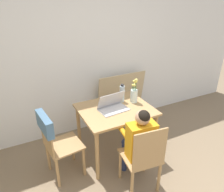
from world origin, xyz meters
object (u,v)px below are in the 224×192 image
(chair_occupied, at_px, (143,158))
(water_bottle, at_px, (122,94))
(chair_spare, at_px, (53,136))
(laptop, at_px, (113,106))
(person_seated, at_px, (139,139))
(flower_vase, at_px, (134,94))

(chair_occupied, distance_m, water_bottle, 0.95)
(chair_occupied, xyz_separation_m, chair_spare, (-0.83, 0.64, 0.15))
(laptop, xyz_separation_m, water_bottle, (0.21, 0.14, 0.07))
(water_bottle, bearing_deg, laptop, -147.79)
(person_seated, relative_size, water_bottle, 3.99)
(chair_spare, distance_m, water_bottle, 1.07)
(chair_occupied, height_order, person_seated, person_seated)
(chair_spare, bearing_deg, person_seated, -128.07)
(chair_spare, bearing_deg, flower_vase, -90.72)
(chair_occupied, relative_size, person_seated, 0.87)
(chair_spare, xyz_separation_m, laptop, (0.81, 0.07, 0.18))
(laptop, bearing_deg, chair_occupied, -93.67)
(chair_occupied, distance_m, chair_spare, 1.06)
(chair_occupied, distance_m, laptop, 0.78)
(person_seated, relative_size, laptop, 2.62)
(person_seated, distance_m, water_bottle, 0.78)
(person_seated, bearing_deg, laptop, -80.53)
(flower_vase, xyz_separation_m, water_bottle, (-0.14, 0.09, -0.00))
(laptop, relative_size, water_bottle, 1.52)
(laptop, distance_m, flower_vase, 0.37)
(chair_occupied, xyz_separation_m, laptop, (-0.02, 0.71, 0.32))
(laptop, xyz_separation_m, flower_vase, (0.36, 0.05, 0.07))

